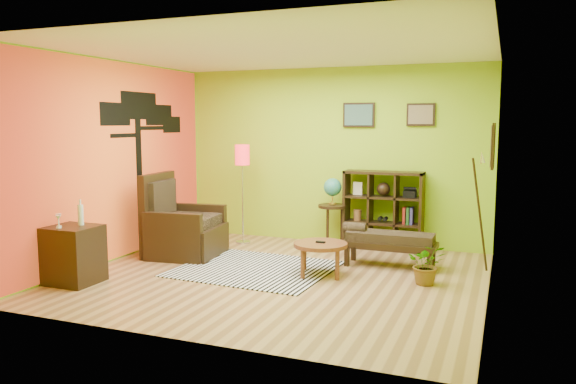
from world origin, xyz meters
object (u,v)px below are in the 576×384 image
at_px(side_cabinet, 73,254).
at_px(floor_lamp, 242,164).
at_px(cube_shelf, 384,210).
at_px(potted_plant, 427,268).
at_px(globe_table, 332,195).
at_px(coffee_table, 320,247).
at_px(armchair, 181,231).
at_px(bench, 387,240).

height_order(side_cabinet, floor_lamp, floor_lamp).
distance_m(cube_shelf, potted_plant, 1.96).
bearing_deg(side_cabinet, potted_plant, 20.48).
relative_size(floor_lamp, globe_table, 1.47).
xyz_separation_m(coffee_table, cube_shelf, (0.44, 1.77, 0.24)).
relative_size(globe_table, potted_plant, 2.16).
distance_m(floor_lamp, cube_shelf, 2.34).
bearing_deg(side_cabinet, floor_lamp, 71.88).
distance_m(coffee_table, potted_plant, 1.33).
height_order(armchair, globe_table, armchair).
relative_size(coffee_table, floor_lamp, 0.43).
xyz_separation_m(floor_lamp, cube_shelf, (2.20, 0.40, -0.68)).
height_order(globe_table, potted_plant, globe_table).
xyz_separation_m(coffee_table, armchair, (-2.24, 0.30, 0.00)).
height_order(side_cabinet, cube_shelf, cube_shelf).
distance_m(floor_lamp, potted_plant, 3.52).
relative_size(side_cabinet, floor_lamp, 0.64).
bearing_deg(armchair, cube_shelf, 28.81).
distance_m(coffee_table, armchair, 2.26).
height_order(coffee_table, globe_table, globe_table).
bearing_deg(cube_shelf, side_cabinet, -134.29).
height_order(globe_table, bench, globe_table).
xyz_separation_m(globe_table, cube_shelf, (0.78, 0.14, -0.22)).
distance_m(cube_shelf, bench, 1.09).
height_order(armchair, cube_shelf, cube_shelf).
bearing_deg(potted_plant, floor_lamp, 157.07).
height_order(floor_lamp, potted_plant, floor_lamp).
relative_size(cube_shelf, potted_plant, 2.40).
bearing_deg(armchair, globe_table, 35.13).
height_order(cube_shelf, bench, cube_shelf).
bearing_deg(armchair, floor_lamp, 65.91).
distance_m(coffee_table, bench, 1.02).
xyz_separation_m(globe_table, potted_plant, (1.66, -1.56, -0.62)).
bearing_deg(floor_lamp, globe_table, 10.41).
distance_m(side_cabinet, cube_shelf, 4.47).
bearing_deg(globe_table, coffee_table, -78.19).
bearing_deg(floor_lamp, cube_shelf, 10.25).
relative_size(armchair, cube_shelf, 1.00).
distance_m(armchair, floor_lamp, 1.50).
bearing_deg(globe_table, potted_plant, -43.28).
bearing_deg(cube_shelf, coffee_table, -103.88).
bearing_deg(coffee_table, side_cabinet, -152.06).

